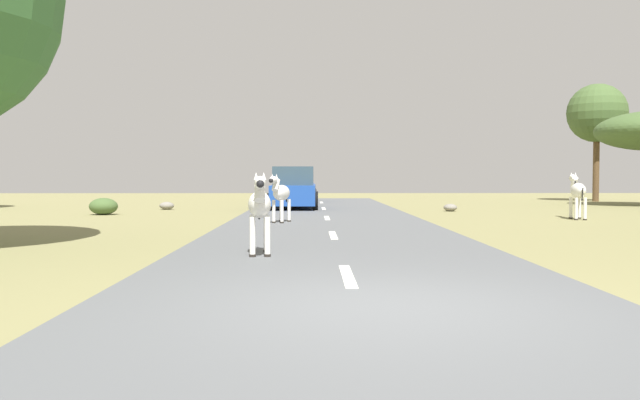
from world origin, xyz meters
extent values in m
plane|color=olive|center=(0.00, 0.00, 0.00)|extent=(90.00, 90.00, 0.00)
cube|color=#56595B|center=(-0.30, 0.00, 0.03)|extent=(6.00, 64.00, 0.05)
cube|color=silver|center=(-0.30, 2.00, 0.05)|extent=(0.16, 2.00, 0.01)
cube|color=silver|center=(-0.30, 8.00, 0.05)|extent=(0.16, 2.00, 0.01)
cube|color=silver|center=(-0.30, 14.00, 0.05)|extent=(0.16, 2.00, 0.01)
cube|color=silver|center=(-0.30, 20.00, 0.05)|extent=(0.16, 2.00, 0.01)
cube|color=silver|center=(-0.30, 26.00, 0.05)|extent=(0.16, 2.00, 0.01)
ellipsoid|color=silver|center=(-1.69, 12.12, 0.92)|extent=(0.66, 1.05, 0.46)
cylinder|color=silver|center=(-1.90, 11.85, 0.38)|extent=(0.12, 0.12, 0.67)
cylinder|color=#28231E|center=(-1.90, 11.85, 0.07)|extent=(0.14, 0.14, 0.04)
cylinder|color=silver|center=(-1.66, 11.78, 0.38)|extent=(0.12, 0.12, 0.67)
cylinder|color=#28231E|center=(-1.66, 11.78, 0.07)|extent=(0.14, 0.14, 0.04)
cylinder|color=silver|center=(-1.71, 12.47, 0.38)|extent=(0.12, 0.12, 0.67)
cylinder|color=#28231E|center=(-1.71, 12.47, 0.07)|extent=(0.14, 0.14, 0.04)
cylinder|color=silver|center=(-1.47, 12.39, 0.38)|extent=(0.12, 0.12, 0.67)
cylinder|color=#28231E|center=(-1.47, 12.39, 0.07)|extent=(0.14, 0.14, 0.04)
cylinder|color=silver|center=(-1.82, 11.67, 1.16)|extent=(0.27, 0.39, 0.39)
cube|color=black|center=(-1.82, 11.67, 1.24)|extent=(0.13, 0.32, 0.27)
ellipsoid|color=silver|center=(-1.89, 11.45, 1.30)|extent=(0.29, 0.46, 0.21)
ellipsoid|color=black|center=(-1.94, 11.29, 1.29)|extent=(0.16, 0.18, 0.13)
cone|color=silver|center=(-1.92, 11.57, 1.41)|extent=(0.10, 0.10, 0.12)
cone|color=silver|center=(-1.80, 11.53, 1.41)|extent=(0.10, 0.10, 0.12)
cylinder|color=black|center=(-1.54, 12.59, 0.83)|extent=(0.07, 0.14, 0.40)
ellipsoid|color=silver|center=(-1.71, 4.42, 0.92)|extent=(0.49, 1.02, 0.47)
cylinder|color=silver|center=(-1.80, 4.08, 0.39)|extent=(0.11, 0.11, 0.68)
cylinder|color=#28231E|center=(-1.80, 4.08, 0.07)|extent=(0.12, 0.12, 0.05)
cylinder|color=silver|center=(-1.55, 4.11, 0.39)|extent=(0.11, 0.11, 0.68)
cylinder|color=#28231E|center=(-1.55, 4.11, 0.07)|extent=(0.12, 0.12, 0.05)
cylinder|color=silver|center=(-1.86, 4.73, 0.39)|extent=(0.11, 0.11, 0.68)
cylinder|color=#28231E|center=(-1.86, 4.73, 0.07)|extent=(0.12, 0.12, 0.05)
cylinder|color=silver|center=(-1.61, 4.75, 0.39)|extent=(0.11, 0.11, 0.68)
cylinder|color=#28231E|center=(-1.61, 4.75, 0.07)|extent=(0.12, 0.12, 0.05)
cylinder|color=silver|center=(-1.66, 3.95, 1.17)|extent=(0.21, 0.37, 0.40)
cube|color=black|center=(-1.66, 3.95, 1.25)|extent=(0.07, 0.33, 0.27)
ellipsoid|color=silver|center=(-1.64, 3.71, 1.31)|extent=(0.22, 0.45, 0.22)
ellipsoid|color=black|center=(-1.62, 3.54, 1.30)|extent=(0.14, 0.16, 0.13)
cone|color=silver|center=(-1.71, 3.82, 1.42)|extent=(0.09, 0.09, 0.13)
cone|color=silver|center=(-1.59, 3.83, 1.42)|extent=(0.09, 0.09, 0.13)
cylinder|color=black|center=(-1.75, 4.91, 0.83)|extent=(0.05, 0.14, 0.40)
ellipsoid|color=silver|center=(7.84, 13.96, 0.94)|extent=(0.58, 1.11, 0.50)
cylinder|color=silver|center=(8.03, 14.28, 0.36)|extent=(0.12, 0.12, 0.72)
cylinder|color=#28231E|center=(8.03, 14.28, 0.02)|extent=(0.14, 0.14, 0.05)
cylinder|color=silver|center=(7.76, 14.32, 0.36)|extent=(0.12, 0.12, 0.72)
cylinder|color=#28231E|center=(7.76, 14.32, 0.02)|extent=(0.14, 0.14, 0.05)
cylinder|color=silver|center=(7.93, 13.59, 0.36)|extent=(0.12, 0.12, 0.72)
cylinder|color=#28231E|center=(7.93, 13.59, 0.02)|extent=(0.14, 0.14, 0.05)
cylinder|color=silver|center=(7.66, 13.63, 0.36)|extent=(0.12, 0.12, 0.72)
cylinder|color=#28231E|center=(7.66, 13.63, 0.02)|extent=(0.14, 0.14, 0.05)
cylinder|color=silver|center=(7.92, 14.46, 1.19)|extent=(0.25, 0.40, 0.43)
cube|color=black|center=(7.92, 14.46, 1.28)|extent=(0.09, 0.35, 0.29)
ellipsoid|color=silver|center=(7.96, 14.70, 1.35)|extent=(0.26, 0.49, 0.23)
ellipsoid|color=black|center=(7.99, 14.89, 1.33)|extent=(0.16, 0.18, 0.14)
cone|color=silver|center=(8.01, 14.58, 1.47)|extent=(0.10, 0.10, 0.13)
cone|color=silver|center=(7.87, 14.60, 1.47)|extent=(0.10, 0.10, 0.13)
cylinder|color=black|center=(7.77, 13.43, 0.84)|extent=(0.06, 0.15, 0.43)
cube|color=#1E479E|center=(-1.58, 27.00, 0.63)|extent=(1.81, 4.20, 0.80)
cube|color=#334751|center=(-1.58, 27.20, 1.41)|extent=(1.64, 2.20, 0.76)
cube|color=black|center=(-1.57, 24.84, 0.36)|extent=(1.71, 0.16, 0.24)
cylinder|color=black|center=(-2.47, 25.65, 0.39)|extent=(0.22, 0.68, 0.68)
cylinder|color=black|center=(-0.67, 25.66, 0.39)|extent=(0.22, 0.68, 0.68)
cylinder|color=black|center=(-2.48, 28.35, 0.39)|extent=(0.22, 0.68, 0.68)
cylinder|color=black|center=(-0.68, 28.36, 0.39)|extent=(0.22, 0.68, 0.68)
cube|color=#1E479E|center=(-1.54, 20.18, 0.63)|extent=(1.84, 4.22, 0.80)
cube|color=#334751|center=(-1.55, 19.98, 1.41)|extent=(1.66, 2.22, 0.76)
cube|color=black|center=(-1.52, 22.34, 0.36)|extent=(1.71, 0.18, 0.24)
cylinder|color=black|center=(-0.63, 21.52, 0.39)|extent=(0.23, 0.68, 0.68)
cylinder|color=black|center=(-2.43, 21.54, 0.39)|extent=(0.23, 0.68, 0.68)
cylinder|color=black|center=(-0.66, 18.82, 0.39)|extent=(0.23, 0.68, 0.68)
cylinder|color=black|center=(-2.46, 18.84, 0.39)|extent=(0.23, 0.68, 0.68)
cylinder|color=brown|center=(14.79, 28.30, 1.78)|extent=(0.33, 0.33, 3.56)
sphere|color=#425B2D|center=(14.79, 28.30, 4.84)|extent=(3.19, 3.19, 3.19)
ellipsoid|color=#425B2D|center=(-8.37, 16.65, 0.31)|extent=(1.02, 0.92, 0.61)
ellipsoid|color=gray|center=(4.73, 18.77, 0.15)|extent=(0.53, 0.54, 0.29)
ellipsoid|color=gray|center=(-6.87, 20.17, 0.16)|extent=(0.61, 0.50, 0.32)
camera|label=1|loc=(-0.79, -6.80, 1.43)|focal=36.18mm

